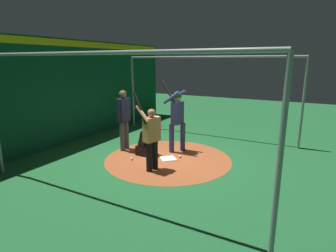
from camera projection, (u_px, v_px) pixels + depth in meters
The scene contains 11 objects.
ground_plane at pixel (168, 159), 7.69m from camera, with size 27.04×27.04×0.00m, color #216633.
dirt_circle at pixel (168, 159), 7.69m from camera, with size 3.52×3.52×0.01m, color #AD562D.
home_plate at pixel (168, 158), 7.68m from camera, with size 0.42×0.42×0.01m, color white.
batter at pixel (177, 115), 8.06m from camera, with size 0.68×0.49×2.16m.
catcher at pixel (146, 143), 7.92m from camera, with size 0.58×0.40×0.96m.
umpire at pixel (124, 117), 8.24m from camera, with size 0.23×0.49×1.84m.
visitor at pixel (151, 135), 6.69m from camera, with size 0.62×0.51×1.95m.
back_wall at pixel (67, 91), 9.05m from camera, with size 0.23×11.04×3.38m.
cage_frame at pixel (168, 85), 7.21m from camera, with size 6.38×5.66×2.85m.
baseball_0 at pixel (180, 156), 7.75m from camera, with size 0.07×0.07×0.07m, color white.
baseball_1 at pixel (132, 159), 7.57m from camera, with size 0.07×0.07×0.07m, color white.
Camera 1 is at (3.47, -6.38, 2.69)m, focal length 29.23 mm.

